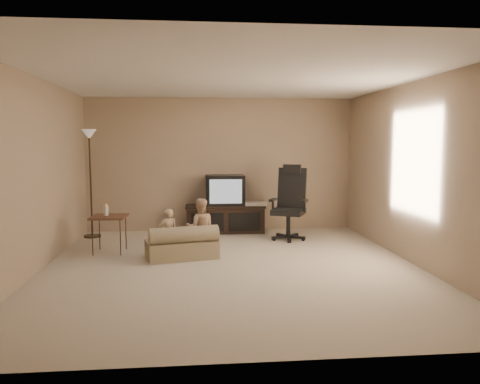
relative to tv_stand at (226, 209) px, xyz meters
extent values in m
plane|color=beige|center=(-0.08, -2.49, -0.44)|extent=(5.50, 5.50, 0.00)
plane|color=silver|center=(-0.08, -2.49, 2.06)|extent=(5.50, 5.50, 0.00)
plane|color=tan|center=(-0.08, 0.26, 0.81)|extent=(5.00, 0.00, 5.00)
plane|color=tan|center=(-0.08, -5.24, 0.81)|extent=(5.00, 0.00, 5.00)
plane|color=tan|center=(-2.58, -2.49, 0.81)|extent=(0.00, 5.50, 5.50)
plane|color=tan|center=(2.42, -2.49, 0.81)|extent=(0.00, 5.50, 5.50)
cube|color=black|center=(-0.01, 0.00, -0.21)|extent=(1.43, 0.52, 0.46)
cube|color=black|center=(-0.01, 0.00, 0.04)|extent=(1.47, 0.56, 0.04)
cube|color=black|center=(-0.34, -0.26, -0.21)|extent=(0.59, 0.03, 0.35)
cube|color=black|center=(0.33, -0.26, -0.21)|extent=(0.59, 0.03, 0.35)
cube|color=black|center=(-0.01, 0.02, 0.34)|extent=(0.72, 0.52, 0.56)
cube|color=silver|center=(-0.01, -0.24, 0.34)|extent=(0.58, 0.02, 0.44)
cube|color=silver|center=(0.55, -0.06, 0.10)|extent=(0.41, 0.29, 0.06)
cylinder|color=black|center=(1.02, -0.83, -0.19)|extent=(0.07, 0.07, 0.41)
cube|color=black|center=(1.02, -0.83, 0.05)|extent=(0.68, 0.68, 0.09)
cube|color=black|center=(1.13, -0.60, 0.43)|extent=(0.52, 0.37, 0.72)
cube|color=black|center=(1.13, -0.60, 0.76)|extent=(0.32, 0.22, 0.16)
cube|color=black|center=(0.77, -0.71, 0.24)|extent=(0.19, 0.29, 0.04)
cube|color=black|center=(1.27, -0.94, 0.24)|extent=(0.19, 0.29, 0.04)
cube|color=brown|center=(-1.86, -1.47, 0.11)|extent=(0.53, 0.53, 0.03)
cylinder|color=#2E2114|center=(-2.07, -1.67, -0.17)|extent=(0.01, 0.01, 0.56)
cylinder|color=#2E2114|center=(-1.67, -1.69, -0.17)|extent=(0.01, 0.01, 0.56)
cylinder|color=#2E2114|center=(-2.05, -1.26, -0.17)|extent=(0.01, 0.01, 0.56)
cylinder|color=#2E2114|center=(-1.64, -1.28, -0.17)|extent=(0.01, 0.01, 0.56)
cylinder|color=white|center=(-1.91, -1.43, 0.19)|extent=(0.07, 0.07, 0.14)
cone|color=beige|center=(-1.91, -1.43, 0.29)|extent=(0.06, 0.06, 0.05)
cylinder|color=#2E2114|center=(-2.38, -0.25, -0.43)|extent=(0.29, 0.29, 0.03)
cylinder|color=#2E2114|center=(-2.38, -0.25, 0.46)|extent=(0.03, 0.03, 1.79)
cone|color=beige|center=(-2.38, -0.25, 1.37)|extent=(0.25, 0.25, 0.17)
cube|color=gray|center=(-0.76, -1.91, -0.31)|extent=(1.10, 0.76, 0.26)
cylinder|color=gray|center=(-0.72, -2.08, -0.07)|extent=(1.01, 0.46, 0.24)
imported|color=#D5AE85|center=(-0.95, -1.87, -0.08)|extent=(0.30, 0.25, 0.72)
imported|color=#D5AE85|center=(-0.49, -1.85, -0.02)|extent=(0.42, 0.23, 0.86)
camera|label=1|loc=(-0.55, -8.61, 1.22)|focal=35.00mm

